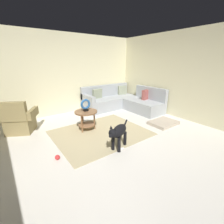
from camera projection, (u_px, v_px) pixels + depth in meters
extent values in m
cube|color=silver|center=(112.00, 148.00, 3.49)|extent=(6.00, 6.00, 0.10)
cube|color=beige|center=(61.00, 75.00, 5.29)|extent=(6.00, 0.12, 2.70)
cube|color=beige|center=(190.00, 77.00, 4.71)|extent=(0.12, 6.00, 2.70)
cube|color=tan|center=(101.00, 133.00, 4.09)|extent=(2.30, 1.90, 0.01)
cube|color=#9EA3A8|center=(111.00, 103.00, 6.22)|extent=(2.20, 0.85, 0.42)
cube|color=#9EA3A8|center=(106.00, 90.00, 6.35)|extent=(2.20, 0.14, 0.46)
cube|color=#9EA3A8|center=(143.00, 106.00, 5.74)|extent=(0.85, 1.40, 0.42)
cube|color=#9EA3A8|center=(151.00, 93.00, 5.81)|extent=(0.14, 1.40, 0.46)
cube|color=#9EA3A8|center=(88.00, 98.00, 5.54)|extent=(0.16, 0.85, 0.22)
cube|color=gray|center=(122.00, 90.00, 6.68)|extent=(0.40, 0.20, 0.39)
cube|color=gray|center=(97.00, 94.00, 5.98)|extent=(0.39, 0.16, 0.39)
cube|color=#994C47|center=(146.00, 95.00, 5.82)|extent=(0.40, 0.19, 0.38)
cube|color=olive|center=(21.00, 125.00, 4.12)|extent=(0.81, 0.81, 0.40)
cube|color=olive|center=(13.00, 112.00, 3.75)|extent=(0.59, 0.41, 0.48)
cube|color=olive|center=(4.00, 114.00, 3.98)|extent=(0.38, 0.57, 0.22)
cube|color=olive|center=(33.00, 113.00, 4.07)|extent=(0.38, 0.57, 0.22)
cylinder|color=brown|center=(86.00, 112.00, 4.13)|extent=(0.60, 0.60, 0.04)
cylinder|color=brown|center=(87.00, 125.00, 4.25)|extent=(0.45, 0.45, 0.02)
cylinder|color=brown|center=(83.00, 119.00, 4.38)|extent=(0.04, 0.04, 0.50)
cylinder|color=brown|center=(82.00, 124.00, 4.03)|extent=(0.04, 0.04, 0.50)
cylinder|color=brown|center=(94.00, 121.00, 4.24)|extent=(0.04, 0.04, 0.50)
cube|color=black|center=(86.00, 110.00, 4.12)|extent=(0.12, 0.08, 0.05)
torus|color=#265999|center=(85.00, 104.00, 4.07)|extent=(0.28, 0.06, 0.28)
cube|color=#B2A38E|center=(163.00, 123.00, 4.64)|extent=(0.80, 0.60, 0.09)
cylinder|color=black|center=(119.00, 145.00, 3.21)|extent=(0.07, 0.07, 0.32)
cylinder|color=black|center=(113.00, 143.00, 3.27)|extent=(0.07, 0.07, 0.32)
cylinder|color=black|center=(125.00, 139.00, 3.47)|extent=(0.07, 0.07, 0.32)
cylinder|color=black|center=(119.00, 137.00, 3.53)|extent=(0.07, 0.07, 0.32)
ellipsoid|color=black|center=(119.00, 131.00, 3.29)|extent=(0.56, 0.42, 0.24)
sphere|color=black|center=(113.00, 133.00, 3.02)|extent=(0.17, 0.17, 0.17)
ellipsoid|color=black|center=(111.00, 136.00, 2.96)|extent=(0.14, 0.12, 0.07)
cone|color=black|center=(115.00, 128.00, 2.97)|extent=(0.06, 0.06, 0.07)
cone|color=black|center=(111.00, 127.00, 3.01)|extent=(0.06, 0.06, 0.07)
cylinder|color=black|center=(125.00, 124.00, 3.54)|extent=(0.20, 0.12, 0.16)
sphere|color=red|center=(57.00, 157.00, 2.99)|extent=(0.10, 0.10, 0.10)
cylinder|color=silver|center=(121.00, 149.00, 3.31)|extent=(0.15, 0.09, 0.05)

